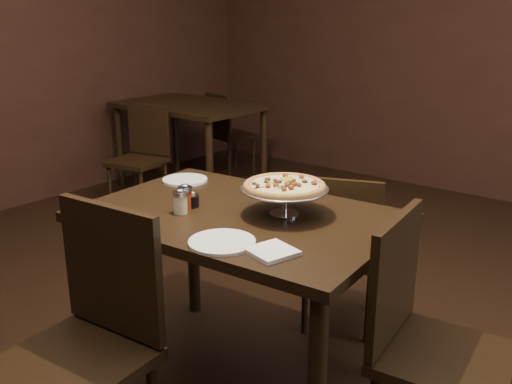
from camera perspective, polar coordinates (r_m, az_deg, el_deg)
The scene contains 16 objects.
room at distance 2.22m, azimuth -2.75°, elevation 12.44°, with size 6.04×7.04×2.84m.
dining_table at distance 2.41m, azimuth -1.67°, elevation -4.43°, with size 1.34×0.95×0.80m.
background_table at distance 5.31m, azimuth -6.66°, elevation 7.67°, with size 1.29×0.86×0.81m.
pizza_stand at distance 2.32m, azimuth 2.87°, elevation 0.58°, with size 0.36×0.36×0.15m.
parmesan_shaker at distance 2.37m, azimuth -7.58°, elevation -0.95°, with size 0.06×0.06×0.11m.
pepper_flake_shaker at distance 2.43m, azimuth -7.10°, elevation -0.49°, with size 0.06×0.06×0.11m.
packet_caddy at distance 2.46m, azimuth -6.69°, elevation -0.82°, with size 0.08×0.08×0.07m.
napkin_stack at distance 1.98m, azimuth 1.61°, elevation -5.98°, with size 0.15×0.15×0.02m, color white.
plate_left at distance 2.84m, azimuth -7.12°, elevation 1.22°, with size 0.22×0.22×0.01m, color white.
plate_near at distance 2.06m, azimuth -3.42°, elevation -5.02°, with size 0.24×0.24×0.01m, color white.
serving_spatula at distance 2.29m, azimuth 1.02°, elevation 0.30°, with size 0.15×0.15×0.03m.
chair_far at distance 2.92m, azimuth 8.56°, elevation -5.46°, with size 0.52×0.52×0.85m.
chair_near at distance 2.10m, azimuth -16.44°, elevation -13.70°, with size 0.49×0.49×0.98m.
chair_side at distance 2.14m, azimuth 16.52°, elevation -13.68°, with size 0.48×0.48×0.94m.
bg_chair_far at distance 5.83m, azimuth -2.92°, elevation 6.14°, with size 0.46×0.46×0.83m.
bg_chair_near at distance 4.88m, azimuth -11.39°, elevation 3.86°, with size 0.48×0.48×0.87m.
Camera 1 is at (1.52, -1.63, 1.60)m, focal length 40.00 mm.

